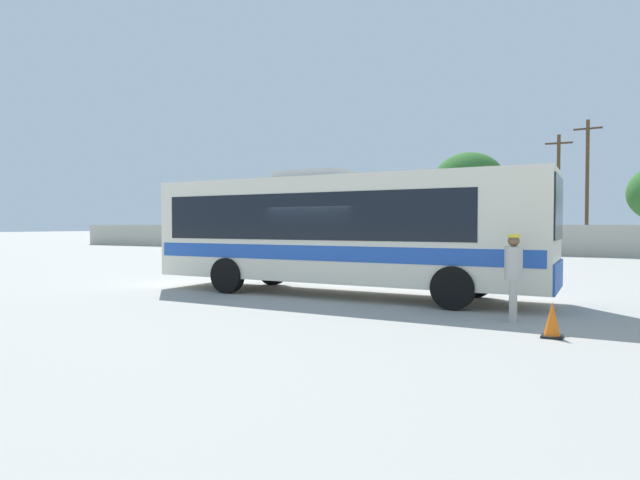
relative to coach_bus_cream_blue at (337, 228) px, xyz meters
The scene contains 13 objects.
ground_plane 9.87m from the coach_bus_cream_blue, 91.71° to the left, with size 300.00×300.00×0.00m, color #A3A099.
perimeter_wall 24.35m from the coach_bus_cream_blue, 90.68° to the left, with size 80.00×0.30×2.03m, color #B2AD9E.
coach_bus_cream_blue is the anchor object (origin of this frame).
attendant_by_bus_door 5.64m from the coach_bus_cream_blue, 23.16° to the right, with size 0.40×0.40×1.82m.
parked_car_leftmost_white 26.23m from the coach_bus_cream_blue, 124.84° to the left, with size 4.22×2.21×1.46m.
parked_car_second_red 22.20m from the coach_bus_cream_blue, 113.06° to the left, with size 4.44×2.10×1.50m.
parked_car_third_red 20.78m from the coach_bus_cream_blue, 96.58° to the left, with size 4.48×2.05×1.54m.
utility_pole_near 27.88m from the coach_bus_cream_blue, 77.57° to the left, with size 1.80×0.26×9.21m.
utility_pole_far 28.12m from the coach_bus_cream_blue, 81.54° to the left, with size 1.80×0.24×8.44m.
roadside_tree_left 34.04m from the coach_bus_cream_blue, 124.49° to the left, with size 4.01×4.01×5.96m.
roadside_tree_midleft 31.76m from the coach_bus_cream_blue, 101.04° to the left, with size 4.22×4.22×5.75m.
roadside_tree_midright 30.29m from the coach_bus_cream_blue, 95.03° to the left, with size 5.78×5.78×7.88m.
traffic_cone_on_apron 7.12m from the coach_bus_cream_blue, 30.76° to the right, with size 0.36×0.36×0.64m.
Camera 1 is at (6.95, -13.49, 2.00)m, focal length 29.89 mm.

